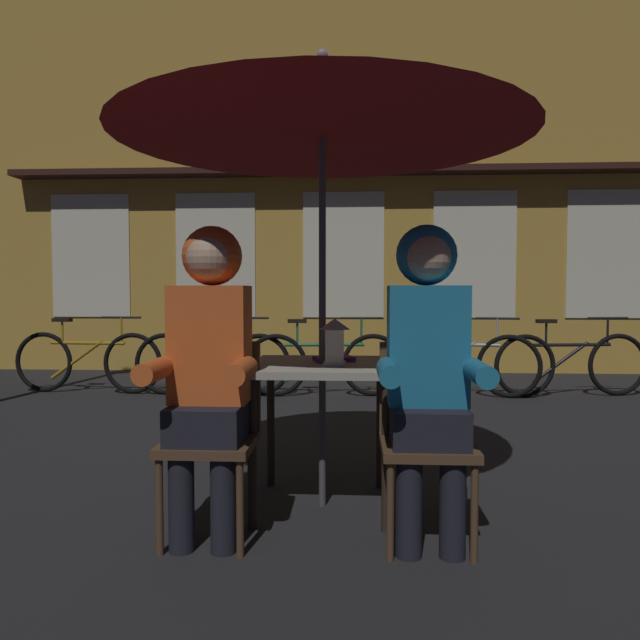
% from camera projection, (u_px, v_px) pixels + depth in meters
% --- Properties ---
extents(ground_plane, '(60.00, 60.00, 0.00)m').
position_uv_depth(ground_plane, '(322.00, 506.00, 3.06)').
color(ground_plane, '#232326').
extents(cafe_table, '(0.72, 0.72, 0.74)m').
position_uv_depth(cafe_table, '(322.00, 383.00, 3.03)').
color(cafe_table, '#B2AD9E').
rests_on(cafe_table, ground_plane).
extents(patio_umbrella, '(2.10, 2.10, 2.31)m').
position_uv_depth(patio_umbrella, '(322.00, 100.00, 2.96)').
color(patio_umbrella, '#4C4C51').
rests_on(patio_umbrella, ground_plane).
extents(lantern, '(0.11, 0.11, 0.23)m').
position_uv_depth(lantern, '(335.00, 341.00, 2.93)').
color(lantern, white).
rests_on(lantern, cafe_table).
extents(chair_left, '(0.40, 0.40, 0.87)m').
position_uv_depth(chair_left, '(213.00, 427.00, 2.69)').
color(chair_left, '#513823').
rests_on(chair_left, ground_plane).
extents(chair_right, '(0.40, 0.40, 0.87)m').
position_uv_depth(chair_right, '(426.00, 430.00, 2.64)').
color(chair_right, '#513823').
rests_on(chair_right, ground_plane).
extents(person_left_hooded, '(0.45, 0.56, 1.40)m').
position_uv_depth(person_left_hooded, '(209.00, 350.00, 2.62)').
color(person_left_hooded, black).
rests_on(person_left_hooded, ground_plane).
extents(person_right_hooded, '(0.45, 0.56, 1.40)m').
position_uv_depth(person_right_hooded, '(428.00, 351.00, 2.57)').
color(person_right_hooded, black).
rests_on(person_right_hooded, ground_plane).
extents(shopfront_building, '(10.00, 0.93, 6.20)m').
position_uv_depth(shopfront_building, '(344.00, 149.00, 8.29)').
color(shopfront_building, gold).
rests_on(shopfront_building, ground_plane).
extents(bicycle_nearest, '(1.68, 0.14, 0.84)m').
position_uv_depth(bicycle_nearest, '(88.00, 361.00, 6.44)').
color(bicycle_nearest, black).
rests_on(bicycle_nearest, ground_plane).
extents(bicycle_second, '(1.68, 0.08, 0.84)m').
position_uv_depth(bicycle_second, '(212.00, 363.00, 6.31)').
color(bicycle_second, black).
rests_on(bicycle_second, ground_plane).
extents(bicycle_third, '(1.68, 0.18, 0.84)m').
position_uv_depth(bicycle_third, '(324.00, 363.00, 6.23)').
color(bicycle_third, black).
rests_on(bicycle_third, ground_plane).
extents(bicycle_fourth, '(1.65, 0.43, 0.84)m').
position_uv_depth(bicycle_fourth, '(458.00, 363.00, 6.27)').
color(bicycle_fourth, black).
rests_on(bicycle_fourth, ground_plane).
extents(bicycle_fifth, '(1.67, 0.29, 0.84)m').
position_uv_depth(bicycle_fifth, '(571.00, 364.00, 6.22)').
color(bicycle_fifth, black).
rests_on(bicycle_fifth, ground_plane).
extents(book, '(0.23, 0.19, 0.02)m').
position_uv_depth(book, '(334.00, 359.00, 3.10)').
color(book, '#661E7A').
rests_on(book, cafe_table).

